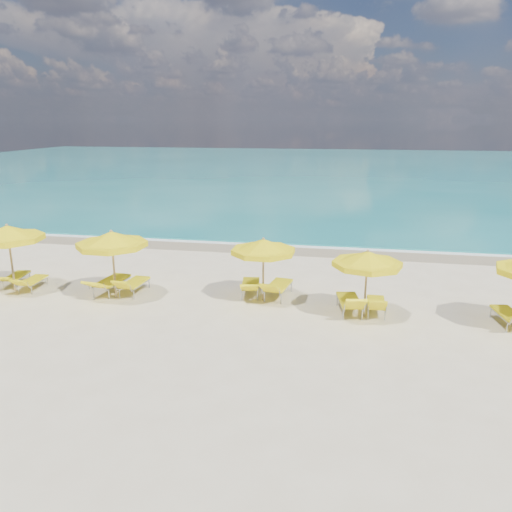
# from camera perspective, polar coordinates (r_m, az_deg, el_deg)

# --- Properties ---
(ground_plane) EXTENTS (120.00, 120.00, 0.00)m
(ground_plane) POSITION_cam_1_polar(r_m,az_deg,el_deg) (16.53, -0.97, -5.37)
(ground_plane) COLOR beige
(ocean) EXTENTS (120.00, 80.00, 0.30)m
(ocean) POSITION_cam_1_polar(r_m,az_deg,el_deg) (63.48, 7.98, 9.90)
(ocean) COLOR #157777
(ocean) RESTS_ON ground
(wet_sand_band) EXTENTS (120.00, 2.60, 0.01)m
(wet_sand_band) POSITION_cam_1_polar(r_m,az_deg,el_deg) (23.49, 2.69, 0.91)
(wet_sand_band) COLOR tan
(wet_sand_band) RESTS_ON ground
(foam_line) EXTENTS (120.00, 1.20, 0.03)m
(foam_line) POSITION_cam_1_polar(r_m,az_deg,el_deg) (24.26, 2.95, 1.37)
(foam_line) COLOR white
(foam_line) RESTS_ON ground
(whitecap_near) EXTENTS (14.00, 0.36, 0.05)m
(whitecap_near) POSITION_cam_1_polar(r_m,az_deg,el_deg) (33.92, -5.10, 5.35)
(whitecap_near) COLOR white
(whitecap_near) RESTS_ON ground
(whitecap_far) EXTENTS (18.00, 0.30, 0.05)m
(whitecap_far) POSITION_cam_1_polar(r_m,az_deg,el_deg) (39.86, 17.71, 6.18)
(whitecap_far) COLOR white
(whitecap_far) RESTS_ON ground
(umbrella_2) EXTENTS (2.84, 2.84, 2.42)m
(umbrella_2) POSITION_cam_1_polar(r_m,az_deg,el_deg) (19.10, -26.51, 2.28)
(umbrella_2) COLOR tan
(umbrella_2) RESTS_ON ground
(umbrella_3) EXTENTS (3.09, 3.09, 2.36)m
(umbrella_3) POSITION_cam_1_polar(r_m,az_deg,el_deg) (17.07, -16.17, 1.76)
(umbrella_3) COLOR tan
(umbrella_3) RESTS_ON ground
(umbrella_4) EXTENTS (2.80, 2.80, 2.16)m
(umbrella_4) POSITION_cam_1_polar(r_m,az_deg,el_deg) (16.18, 0.84, 1.03)
(umbrella_4) COLOR tan
(umbrella_4) RESTS_ON ground
(umbrella_5) EXTENTS (2.30, 2.30, 2.13)m
(umbrella_5) POSITION_cam_1_polar(r_m,az_deg,el_deg) (15.19, 12.60, -0.42)
(umbrella_5) COLOR tan
(umbrella_5) RESTS_ON ground
(lounger_2_left) EXTENTS (0.79, 1.71, 0.63)m
(lounger_2_left) POSITION_cam_1_polar(r_m,az_deg,el_deg) (20.20, -25.72, -2.48)
(lounger_2_left) COLOR #A5A8AD
(lounger_2_left) RESTS_ON ground
(lounger_2_right) EXTENTS (0.63, 1.64, 0.67)m
(lounger_2_right) POSITION_cam_1_polar(r_m,az_deg,el_deg) (19.42, -24.16, -2.96)
(lounger_2_right) COLOR #A5A8AD
(lounger_2_right) RESTS_ON ground
(lounger_3_left) EXTENTS (0.87, 2.12, 0.80)m
(lounger_3_left) POSITION_cam_1_polar(r_m,az_deg,el_deg) (18.10, -16.23, -3.32)
(lounger_3_left) COLOR #A5A8AD
(lounger_3_left) RESTS_ON ground
(lounger_3_right) EXTENTS (0.68, 1.80, 0.79)m
(lounger_3_right) POSITION_cam_1_polar(r_m,az_deg,el_deg) (17.85, -13.77, -3.49)
(lounger_3_right) COLOR #A5A8AD
(lounger_3_right) RESTS_ON ground
(lounger_4_left) EXTENTS (0.85, 1.88, 0.75)m
(lounger_4_left) POSITION_cam_1_polar(r_m,az_deg,el_deg) (17.19, -0.64, -3.77)
(lounger_4_left) COLOR #A5A8AD
(lounger_4_left) RESTS_ON ground
(lounger_4_right) EXTENTS (0.92, 2.01, 0.84)m
(lounger_4_right) POSITION_cam_1_polar(r_m,az_deg,el_deg) (16.97, 2.52, -3.97)
(lounger_4_right) COLOR #A5A8AD
(lounger_4_right) RESTS_ON ground
(lounger_5_left) EXTENTS (0.95, 1.97, 0.88)m
(lounger_5_left) POSITION_cam_1_polar(r_m,az_deg,el_deg) (15.85, 10.64, -5.65)
(lounger_5_left) COLOR #A5A8AD
(lounger_5_left) RESTS_ON ground
(lounger_5_right) EXTENTS (0.57, 1.61, 0.77)m
(lounger_5_right) POSITION_cam_1_polar(r_m,az_deg,el_deg) (16.01, 13.54, -5.73)
(lounger_5_right) COLOR #A5A8AD
(lounger_5_right) RESTS_ON ground
(lounger_6_left) EXTENTS (0.81, 1.75, 0.77)m
(lounger_6_left) POSITION_cam_1_polar(r_m,az_deg,el_deg) (16.46, 26.87, -6.42)
(lounger_6_left) COLOR #A5A8AD
(lounger_6_left) RESTS_ON ground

